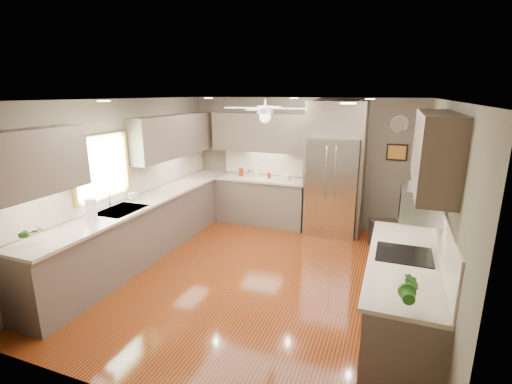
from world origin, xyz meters
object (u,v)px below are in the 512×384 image
Objects in this scene: canister_a at (241,172)px; canister_b at (250,173)px; potted_plant_right at (408,290)px; microwave at (421,203)px; canister_c at (257,173)px; paper_towel at (91,210)px; potted_plant_left at (33,232)px; bowl at (285,179)px; soap_bottle at (133,195)px; stool at (385,235)px; canister_d at (269,175)px; refrigerator at (334,171)px.

canister_b is at bearing 3.06° from canister_a.
microwave is at bearing 85.03° from potted_plant_right.
canister_c is 3.44m from paper_towel.
canister_c is 0.62× the size of potted_plant_left.
potted_plant_right and paper_towel have the same top height.
potted_plant_right is (3.89, 0.11, 0.01)m from potted_plant_left.
potted_plant_left reaches higher than bowl.
potted_plant_left reaches higher than canister_a.
stool is at bearing 24.52° from soap_bottle.
canister_c is at bearing 172.97° from canister_d.
potted_plant_left is at bearing -108.77° from canister_d.
canister_b is 0.86× the size of soap_bottle.
refrigerator is (1.70, -0.07, 0.18)m from canister_b.
microwave is at bearing -40.78° from canister_a.
microwave is 2.58m from stool.
paper_towel is at bearing -173.43° from microwave.
soap_bottle reaches higher than canister_a.
canister_d reaches higher than bowl.
microwave reaches higher than stool.
potted_plant_right is at bearing 1.67° from potted_plant_left.
bowl is at bearing 129.64° from microwave.
canister_c is 0.33× the size of stool.
refrigerator reaches higher than microwave.
potted_plant_right is at bearing -72.68° from refrigerator.
bowl is (1.73, 4.05, -0.12)m from potted_plant_left.
canister_a is 3.02m from stool.
soap_bottle is at bearing -118.45° from canister_c.
paper_towel is at bearing 169.14° from potted_plant_right.
refrigerator is 4.37× the size of stool.
paper_towel is (-0.79, -3.23, 0.06)m from canister_a.
canister_c reaches higher than bowl.
potted_plant_right is at bearing -10.86° from paper_towel.
refrigerator is 3.03m from microwave.
canister_c reaches higher than canister_d.
microwave reaches higher than bowl.
bowl is (0.95, -0.04, -0.06)m from canister_a.
refrigerator is (1.55, -0.08, 0.16)m from canister_c.
soap_bottle reaches higher than canister_b.
potted_plant_left is at bearing -86.37° from soap_bottle.
canister_a is 5.05m from potted_plant_right.
soap_bottle is 2.88m from bowl.
potted_plant_right reaches higher than soap_bottle.
bowl is at bearing -3.44° from canister_b.
canister_b is at bearing 64.38° from soap_bottle.
canister_d is 0.54× the size of bowl.
canister_b reaches higher than bowl.
canister_d is at bearing 71.23° from potted_plant_left.
canister_a is at bearing 68.22° from soap_bottle.
microwave is (3.99, 1.32, 0.39)m from potted_plant_left.
canister_a is 4.26m from microwave.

